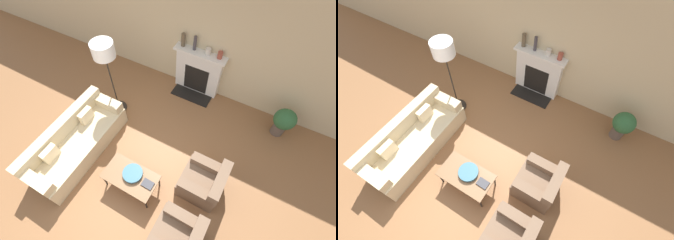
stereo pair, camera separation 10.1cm
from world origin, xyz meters
TOP-DOWN VIEW (x-y plane):
  - ground_plane at (0.00, 0.00)m, footprint 18.00×18.00m
  - wall_back at (0.00, 3.14)m, footprint 18.00×0.06m
  - fireplace at (0.08, 2.99)m, footprint 1.23×0.59m
  - couch at (-1.37, 0.16)m, footprint 0.83×2.25m
  - armchair_near at (1.29, -0.39)m, footprint 0.76×0.74m
  - armchair_far at (1.29, 0.64)m, footprint 0.76×0.74m
  - coffee_table at (0.08, 0.05)m, footprint 1.00×0.56m
  - bowl at (0.10, 0.11)m, footprint 0.37×0.37m
  - book at (0.43, 0.08)m, footprint 0.21×0.16m
  - floor_lamp at (-1.32, 1.51)m, footprint 0.44×0.44m
  - mantel_vase_left at (-0.37, 3.01)m, footprint 0.10×0.10m
  - mantel_vase_center_left at (-0.09, 3.01)m, footprint 0.07×0.07m
  - mantel_vase_center_right at (0.24, 3.01)m, footprint 0.12×0.12m
  - mantel_vase_right at (0.51, 3.01)m, footprint 0.11×0.11m
  - potted_plant at (2.26, 2.65)m, footprint 0.46×0.46m

SIDE VIEW (x-z plane):
  - ground_plane at x=0.00m, z-range 0.00..0.00m
  - couch at x=-1.37m, z-range -0.09..0.70m
  - armchair_near at x=1.29m, z-range -0.10..0.74m
  - armchair_far at x=1.29m, z-range -0.10..0.74m
  - coffee_table at x=0.08m, z-range 0.19..0.64m
  - potted_plant at x=2.26m, z-range 0.07..0.81m
  - book at x=0.43m, z-range 0.45..0.47m
  - bowl at x=0.10m, z-range 0.46..0.53m
  - fireplace at x=0.08m, z-range -0.01..1.16m
  - mantel_vase_center_right at x=0.24m, z-range 1.18..1.33m
  - mantel_vase_right at x=0.51m, z-range 1.18..1.34m
  - mantel_vase_left at x=-0.37m, z-range 1.18..1.49m
  - mantel_vase_center_left at x=-0.09m, z-range 1.18..1.51m
  - wall_back at x=0.00m, z-range 0.00..2.90m
  - floor_lamp at x=-1.32m, z-range 0.65..2.53m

